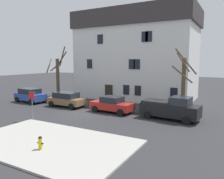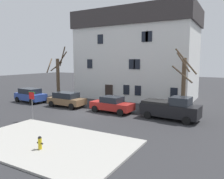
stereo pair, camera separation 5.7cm
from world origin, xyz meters
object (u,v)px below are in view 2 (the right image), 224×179
(tree_bare_mid, at_px, (184,82))
(fire_hydrant, at_px, (40,142))
(car_red_sedan, at_px, (112,104))
(tree_bare_near, at_px, (58,75))
(bicycle_leaning, at_px, (73,99))
(car_brown_wagon, at_px, (67,99))
(street_sign_pole, at_px, (32,100))
(pickup_truck_black, at_px, (171,108))
(building_main, at_px, (136,55))
(car_blue_wagon, at_px, (30,95))

(tree_bare_mid, relative_size, fire_hydrant, 8.25)
(tree_bare_mid, relative_size, car_red_sedan, 1.43)
(tree_bare_near, xyz_separation_m, fire_hydrant, (12.24, -14.80, -2.69))
(fire_hydrant, bearing_deg, bicycle_leaning, 122.35)
(car_brown_wagon, xyz_separation_m, street_sign_pole, (1.44, -6.13, 0.94))
(car_red_sedan, bearing_deg, bicycle_leaning, 160.82)
(tree_bare_near, height_order, pickup_truck_black, tree_bare_near)
(building_main, xyz_separation_m, car_brown_wagon, (-4.28, -9.98, -5.17))
(pickup_truck_black, bearing_deg, street_sign_pole, -148.38)
(car_blue_wagon, xyz_separation_m, pickup_truck_black, (17.61, 0.32, 0.10))
(tree_bare_mid, bearing_deg, car_red_sedan, -148.46)
(car_blue_wagon, bearing_deg, fire_hydrant, -38.95)
(tree_bare_mid, bearing_deg, building_main, 142.01)
(bicycle_leaning, bearing_deg, pickup_truck_black, -10.16)
(car_blue_wagon, height_order, car_brown_wagon, car_blue_wagon)
(tree_bare_mid, bearing_deg, bicycle_leaning, -174.29)
(car_brown_wagon, bearing_deg, street_sign_pole, -76.76)
(tree_bare_near, bearing_deg, car_red_sedan, -20.82)
(street_sign_pole, bearing_deg, car_blue_wagon, 140.33)
(tree_bare_mid, height_order, pickup_truck_black, tree_bare_mid)
(building_main, height_order, tree_bare_mid, building_main)
(tree_bare_mid, height_order, fire_hydrant, tree_bare_mid)
(building_main, relative_size, bicycle_leaning, 9.58)
(building_main, height_order, fire_hydrant, building_main)
(street_sign_pole, xyz_separation_m, bicycle_leaning, (-2.67, 8.69, -1.43))
(building_main, height_order, tree_bare_near, building_main)
(car_red_sedan, bearing_deg, fire_hydrant, -83.72)
(tree_bare_mid, xyz_separation_m, pickup_truck_black, (-0.30, -3.66, -2.04))
(street_sign_pole, bearing_deg, car_red_sedan, 54.51)
(car_brown_wagon, distance_m, car_red_sedan, 5.87)
(car_brown_wagon, xyz_separation_m, pickup_truck_black, (11.77, 0.23, 0.15))
(building_main, bearing_deg, tree_bare_mid, -37.99)
(tree_bare_mid, distance_m, car_blue_wagon, 18.47)
(car_brown_wagon, height_order, car_red_sedan, car_brown_wagon)
(tree_bare_near, relative_size, car_red_sedan, 1.60)
(building_main, distance_m, car_brown_wagon, 12.02)
(pickup_truck_black, xyz_separation_m, bicycle_leaning, (-13.00, 2.33, -0.64))
(tree_bare_mid, height_order, bicycle_leaning, tree_bare_mid)
(car_brown_wagon, height_order, bicycle_leaning, car_brown_wagon)
(car_brown_wagon, xyz_separation_m, bicycle_leaning, (-1.23, 2.56, -0.49))
(fire_hydrant, height_order, bicycle_leaning, bicycle_leaning)
(car_brown_wagon, bearing_deg, building_main, 66.80)
(car_blue_wagon, height_order, street_sign_pole, street_sign_pole)
(car_blue_wagon, xyz_separation_m, car_red_sedan, (11.72, 0.17, -0.10))
(street_sign_pole, bearing_deg, bicycle_leaning, 107.11)
(car_red_sedan, bearing_deg, car_blue_wagon, -179.15)
(building_main, bearing_deg, fire_hydrant, -82.31)
(pickup_truck_black, bearing_deg, tree_bare_near, 166.52)
(street_sign_pole, bearing_deg, pickup_truck_black, 31.62)
(car_brown_wagon, distance_m, pickup_truck_black, 11.77)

